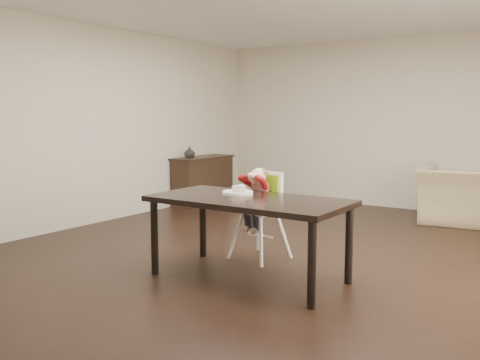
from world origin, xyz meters
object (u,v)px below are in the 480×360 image
object	(u,v)px
high_chair	(261,195)
armchair	(465,186)
dining_table	(249,207)
sideboard	(203,180)

from	to	relation	value
high_chair	armchair	xyz separation A→B (m)	(1.40, 3.06, -0.15)
dining_table	sideboard	size ratio (longest dim) A/B	1.43
armchair	high_chair	bearing A→B (deg)	58.97
dining_table	high_chair	bearing A→B (deg)	112.67
dining_table	sideboard	distance (m)	4.23
dining_table	sideboard	xyz separation A→B (m)	(-2.91, 3.06, -0.27)
sideboard	dining_table	bearing A→B (deg)	-46.44
armchair	sideboard	xyz separation A→B (m)	(-4.03, -0.67, -0.13)
dining_table	high_chair	world-z (taller)	high_chair
high_chair	armchair	distance (m)	3.37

